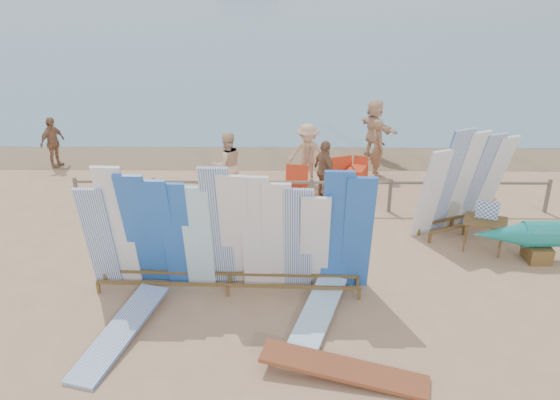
{
  "coord_description": "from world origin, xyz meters",
  "views": [
    {
      "loc": [
        -0.67,
        -10.83,
        6.45
      ],
      "look_at": [
        -0.78,
        1.25,
        1.09
      ],
      "focal_mm": 38.0,
      "sensor_mm": 36.0,
      "label": 1
    }
  ],
  "objects_px": {
    "flat_board_e": "(121,337)",
    "beachgoer_8": "(467,159)",
    "beachgoer_2": "(227,165)",
    "beachgoer_4": "(325,171)",
    "beachgoer_extra_1": "(53,142)",
    "beachgoer_3": "(308,155)",
    "vendor_table": "(484,234)",
    "stroller": "(357,179)",
    "beachgoer_7": "(378,148)",
    "beach_chair_left": "(296,192)",
    "beachgoer_5": "(375,129)",
    "beach_chair_right": "(345,182)",
    "flat_board_c": "(343,377)",
    "main_surfboard_rack": "(227,235)",
    "flat_board_b": "(315,324)",
    "side_surfboard_rack": "(464,184)"
  },
  "relations": [
    {
      "from": "main_surfboard_rack",
      "to": "beachgoer_3",
      "type": "height_order",
      "value": "main_surfboard_rack"
    },
    {
      "from": "beachgoer_extra_1",
      "to": "beachgoer_4",
      "type": "relative_size",
      "value": 0.94
    },
    {
      "from": "vendor_table",
      "to": "beachgoer_3",
      "type": "bearing_deg",
      "value": 154.68
    },
    {
      "from": "flat_board_e",
      "to": "beachgoer_8",
      "type": "xyz_separation_m",
      "value": [
        7.93,
        6.94,
        0.83
      ]
    },
    {
      "from": "beachgoer_5",
      "to": "flat_board_c",
      "type": "bearing_deg",
      "value": 142.73
    },
    {
      "from": "flat_board_b",
      "to": "beachgoer_5",
      "type": "relative_size",
      "value": 1.43
    },
    {
      "from": "beachgoer_extra_1",
      "to": "beach_chair_right",
      "type": "bearing_deg",
      "value": -77.1
    },
    {
      "from": "flat_board_e",
      "to": "beachgoer_5",
      "type": "distance_m",
      "value": 11.07
    },
    {
      "from": "beach_chair_left",
      "to": "beachgoer_extra_1",
      "type": "bearing_deg",
      "value": 169.57
    },
    {
      "from": "beachgoer_extra_1",
      "to": "beachgoer_4",
      "type": "xyz_separation_m",
      "value": [
        8.1,
        -2.46,
        0.05
      ]
    },
    {
      "from": "flat_board_c",
      "to": "beach_chair_right",
      "type": "height_order",
      "value": "beach_chair_right"
    },
    {
      "from": "vendor_table",
      "to": "beachgoer_7",
      "type": "relative_size",
      "value": 0.72
    },
    {
      "from": "beachgoer_2",
      "to": "beachgoer_5",
      "type": "height_order",
      "value": "beachgoer_5"
    },
    {
      "from": "stroller",
      "to": "beach_chair_left",
      "type": "bearing_deg",
      "value": -136.06
    },
    {
      "from": "beach_chair_left",
      "to": "beach_chair_right",
      "type": "bearing_deg",
      "value": 35.45
    },
    {
      "from": "vendor_table",
      "to": "flat_board_e",
      "type": "xyz_separation_m",
      "value": [
        -7.32,
        -3.26,
        -0.4
      ]
    },
    {
      "from": "beachgoer_2",
      "to": "beachgoer_4",
      "type": "distance_m",
      "value": 2.6
    },
    {
      "from": "stroller",
      "to": "beachgoer_5",
      "type": "xyz_separation_m",
      "value": [
        0.84,
        2.92,
        0.55
      ]
    },
    {
      "from": "beachgoer_5",
      "to": "beach_chair_right",
      "type": "bearing_deg",
      "value": 130.59
    },
    {
      "from": "stroller",
      "to": "beachgoer_extra_1",
      "type": "height_order",
      "value": "beachgoer_extra_1"
    },
    {
      "from": "beachgoer_extra_1",
      "to": "beachgoer_7",
      "type": "bearing_deg",
      "value": -68.44
    },
    {
      "from": "flat_board_b",
      "to": "beachgoer_4",
      "type": "distance_m",
      "value": 5.71
    },
    {
      "from": "flat_board_b",
      "to": "side_surfboard_rack",
      "type": "bearing_deg",
      "value": 64.7
    },
    {
      "from": "beach_chair_left",
      "to": "beachgoer_5",
      "type": "distance_m",
      "value": 4.4
    },
    {
      "from": "vendor_table",
      "to": "flat_board_e",
      "type": "height_order",
      "value": "vendor_table"
    },
    {
      "from": "beachgoer_5",
      "to": "beachgoer_4",
      "type": "distance_m",
      "value": 3.83
    },
    {
      "from": "flat_board_c",
      "to": "beachgoer_7",
      "type": "bearing_deg",
      "value": 2.5
    },
    {
      "from": "beach_chair_left",
      "to": "flat_board_c",
      "type": "bearing_deg",
      "value": -75.39
    },
    {
      "from": "beachgoer_4",
      "to": "beachgoer_8",
      "type": "bearing_deg",
      "value": -103.63
    },
    {
      "from": "stroller",
      "to": "beachgoer_3",
      "type": "relative_size",
      "value": 0.55
    },
    {
      "from": "flat_board_c",
      "to": "beachgoer_4",
      "type": "height_order",
      "value": "beachgoer_4"
    },
    {
      "from": "beachgoer_extra_1",
      "to": "beachgoer_3",
      "type": "height_order",
      "value": "beachgoer_3"
    },
    {
      "from": "flat_board_e",
      "to": "beachgoer_2",
      "type": "height_order",
      "value": "beachgoer_2"
    },
    {
      "from": "beachgoer_extra_1",
      "to": "beachgoer_4",
      "type": "distance_m",
      "value": 8.47
    },
    {
      "from": "vendor_table",
      "to": "stroller",
      "type": "height_order",
      "value": "vendor_table"
    },
    {
      "from": "beach_chair_right",
      "to": "beachgoer_7",
      "type": "height_order",
      "value": "beachgoer_7"
    },
    {
      "from": "side_surfboard_rack",
      "to": "beachgoer_2",
      "type": "height_order",
      "value": "side_surfboard_rack"
    },
    {
      "from": "stroller",
      "to": "beachgoer_8",
      "type": "relative_size",
      "value": 0.58
    },
    {
      "from": "main_surfboard_rack",
      "to": "beachgoer_extra_1",
      "type": "bearing_deg",
      "value": 132.58
    },
    {
      "from": "beachgoer_5",
      "to": "flat_board_e",
      "type": "bearing_deg",
      "value": 121.75
    },
    {
      "from": "beachgoer_2",
      "to": "side_surfboard_rack",
      "type": "bearing_deg",
      "value": 135.86
    },
    {
      "from": "beach_chair_right",
      "to": "beachgoer_2",
      "type": "xyz_separation_m",
      "value": [
        -3.19,
        -0.29,
        0.62
      ]
    },
    {
      "from": "flat_board_c",
      "to": "beachgoer_4",
      "type": "relative_size",
      "value": 1.64
    },
    {
      "from": "beachgoer_2",
      "to": "flat_board_c",
      "type": "bearing_deg",
      "value": 84.89
    },
    {
      "from": "beach_chair_left",
      "to": "beachgoer_7",
      "type": "bearing_deg",
      "value": 47.99
    },
    {
      "from": "beach_chair_right",
      "to": "beachgoer_extra_1",
      "type": "bearing_deg",
      "value": 147.22
    },
    {
      "from": "beachgoer_extra_1",
      "to": "beachgoer_5",
      "type": "height_order",
      "value": "beachgoer_5"
    },
    {
      "from": "beach_chair_right",
      "to": "beachgoer_5",
      "type": "bearing_deg",
      "value": 47.42
    },
    {
      "from": "flat_board_e",
      "to": "beachgoer_2",
      "type": "bearing_deg",
      "value": 93.48
    },
    {
      "from": "main_surfboard_rack",
      "to": "beachgoer_8",
      "type": "xyz_separation_m",
      "value": [
        6.15,
        5.38,
        -0.4
      ]
    }
  ]
}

